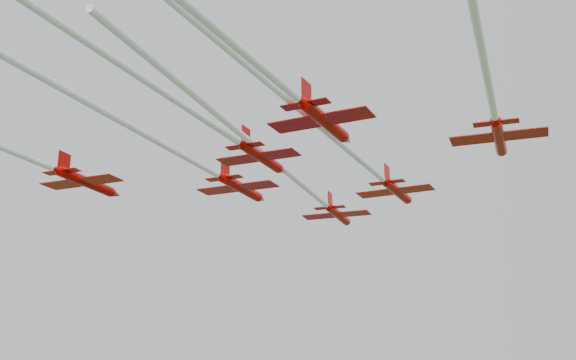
{
  "coord_description": "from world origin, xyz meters",
  "views": [
    {
      "loc": [
        6.56,
        -73.33,
        26.85
      ],
      "look_at": [
        3.93,
        1.54,
        49.36
      ],
      "focal_mm": 45.0,
      "sensor_mm": 36.0,
      "label": 1
    }
  ],
  "objects_px": {
    "jet_row4_right": "(219,31)",
    "jet_row3_right": "(485,66)",
    "jet_row2_left": "(194,162)",
    "jet_row3_mid": "(196,114)",
    "jet_row3_left": "(4,148)",
    "jet_lead": "(299,182)",
    "jet_row2_right": "(348,150)"
  },
  "relations": [
    {
      "from": "jet_row4_right",
      "to": "jet_row3_right",
      "type": "bearing_deg",
      "value": 49.74
    },
    {
      "from": "jet_row2_left",
      "to": "jet_row3_right",
      "type": "xyz_separation_m",
      "value": [
        25.35,
        -25.42,
        -1.31
      ]
    },
    {
      "from": "jet_row2_left",
      "to": "jet_row3_mid",
      "type": "bearing_deg",
      "value": -58.74
    },
    {
      "from": "jet_row3_left",
      "to": "jet_row4_right",
      "type": "distance_m",
      "value": 36.13
    },
    {
      "from": "jet_row3_mid",
      "to": "jet_row3_right",
      "type": "distance_m",
      "value": 23.67
    },
    {
      "from": "jet_lead",
      "to": "jet_row3_right",
      "type": "xyz_separation_m",
      "value": [
        14.12,
        -29.73,
        -0.16
      ]
    },
    {
      "from": "jet_row2_left",
      "to": "jet_row3_mid",
      "type": "relative_size",
      "value": 1.0
    },
    {
      "from": "jet_row4_right",
      "to": "jet_row2_right",
      "type": "bearing_deg",
      "value": 93.07
    },
    {
      "from": "jet_row2_right",
      "to": "jet_row3_left",
      "type": "relative_size",
      "value": 1.04
    },
    {
      "from": "jet_row4_right",
      "to": "jet_row3_left",
      "type": "bearing_deg",
      "value": 156.67
    },
    {
      "from": "jet_row3_mid",
      "to": "jet_row3_left",
      "type": "bearing_deg",
      "value": 176.92
    },
    {
      "from": "jet_lead",
      "to": "jet_row2_left",
      "type": "bearing_deg",
      "value": -141.34
    },
    {
      "from": "jet_lead",
      "to": "jet_row3_mid",
      "type": "distance_m",
      "value": 23.34
    },
    {
      "from": "jet_lead",
      "to": "jet_row2_left",
      "type": "relative_size",
      "value": 1.23
    },
    {
      "from": "jet_row2_left",
      "to": "jet_row3_left",
      "type": "relative_size",
      "value": 0.93
    },
    {
      "from": "jet_row2_right",
      "to": "jet_row3_mid",
      "type": "xyz_separation_m",
      "value": [
        -13.07,
        -7.11,
        0.89
      ]
    },
    {
      "from": "jet_row2_left",
      "to": "jet_row4_right",
      "type": "xyz_separation_m",
      "value": [
        7.1,
        -34.34,
        -2.96
      ]
    },
    {
      "from": "jet_row3_mid",
      "to": "jet_row4_right",
      "type": "xyz_separation_m",
      "value": [
        4.07,
        -16.8,
        -1.39
      ]
    },
    {
      "from": "jet_row4_right",
      "to": "jet_row3_mid",
      "type": "bearing_deg",
      "value": 127.3
    },
    {
      "from": "jet_lead",
      "to": "jet_row2_right",
      "type": "relative_size",
      "value": 1.09
    },
    {
      "from": "jet_lead",
      "to": "jet_row3_left",
      "type": "relative_size",
      "value": 1.14
    },
    {
      "from": "jet_row2_left",
      "to": "jet_row4_right",
      "type": "distance_m",
      "value": 35.19
    },
    {
      "from": "jet_row2_right",
      "to": "jet_row3_mid",
      "type": "distance_m",
      "value": 14.91
    },
    {
      "from": "jet_lead",
      "to": "jet_row3_left",
      "type": "distance_m",
      "value": 31.23
    },
    {
      "from": "jet_row3_right",
      "to": "jet_row3_mid",
      "type": "bearing_deg",
      "value": 177.73
    },
    {
      "from": "jet_row3_right",
      "to": "jet_row4_right",
      "type": "height_order",
      "value": "jet_row3_right"
    },
    {
      "from": "jet_lead",
      "to": "jet_row4_right",
      "type": "distance_m",
      "value": 38.91
    },
    {
      "from": "jet_row2_right",
      "to": "jet_row3_left",
      "type": "distance_m",
      "value": 33.72
    },
    {
      "from": "jet_row2_right",
      "to": "jet_row3_mid",
      "type": "relative_size",
      "value": 1.13
    },
    {
      "from": "jet_lead",
      "to": "jet_row2_right",
      "type": "height_order",
      "value": "jet_lead"
    },
    {
      "from": "jet_row2_right",
      "to": "jet_row4_right",
      "type": "distance_m",
      "value": 25.56
    },
    {
      "from": "jet_row3_mid",
      "to": "jet_row3_right",
      "type": "height_order",
      "value": "jet_row3_right"
    }
  ]
}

